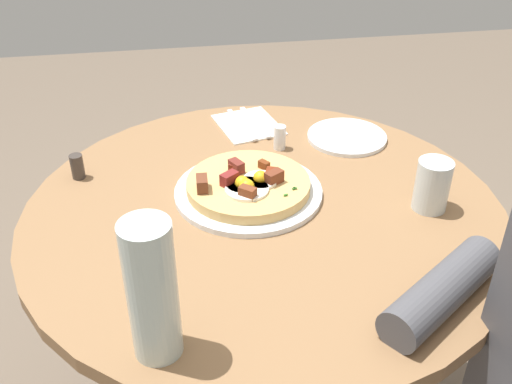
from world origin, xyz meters
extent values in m
cylinder|color=olive|center=(0.00, 0.00, 0.69)|extent=(0.96, 0.96, 0.03)
cylinder|color=#333338|center=(0.00, 0.00, 0.34)|extent=(0.12, 0.12, 0.68)
cylinder|color=#4C4C51|center=(0.32, 0.23, 0.74)|extent=(0.21, 0.25, 0.07)
cylinder|color=white|center=(-0.05, -0.02, 0.72)|extent=(0.30, 0.30, 0.01)
cylinder|color=tan|center=(-0.05, -0.02, 0.73)|extent=(0.25, 0.25, 0.02)
cylinder|color=white|center=(-0.01, -0.03, 0.75)|extent=(0.09, 0.09, 0.01)
sphere|color=yellow|center=(-0.01, -0.03, 0.75)|extent=(0.03, 0.03, 0.03)
cylinder|color=white|center=(-0.03, -0.04, 0.75)|extent=(0.06, 0.06, 0.01)
sphere|color=yellow|center=(-0.03, -0.04, 0.75)|extent=(0.03, 0.03, 0.03)
cylinder|color=white|center=(-0.04, 0.00, 0.75)|extent=(0.07, 0.07, 0.01)
sphere|color=yellow|center=(-0.04, 0.00, 0.75)|extent=(0.03, 0.03, 0.03)
cube|color=maroon|center=(-0.10, -0.05, 0.75)|extent=(0.03, 0.02, 0.02)
cube|color=brown|center=(-0.09, 0.02, 0.75)|extent=(0.03, 0.02, 0.02)
cube|color=brown|center=(-0.03, -0.12, 0.76)|extent=(0.04, 0.02, 0.03)
cube|color=maroon|center=(-0.09, -0.04, 0.76)|extent=(0.04, 0.03, 0.02)
cube|color=brown|center=(0.01, -0.03, 0.76)|extent=(0.04, 0.04, 0.02)
cube|color=brown|center=(-0.03, 0.03, 0.76)|extent=(0.04, 0.04, 0.03)
cube|color=maroon|center=(-0.04, 0.02, 0.76)|extent=(0.04, 0.03, 0.02)
cube|color=maroon|center=(-0.04, -0.06, 0.76)|extent=(0.04, 0.04, 0.03)
cube|color=#387F2D|center=(-0.07, -0.04, 0.75)|extent=(0.01, 0.01, 0.00)
cube|color=#387F2D|center=(0.00, 0.06, 0.75)|extent=(0.01, 0.01, 0.00)
cube|color=#387F2D|center=(0.00, 0.06, 0.75)|extent=(0.00, 0.01, 0.00)
cube|color=#387F2D|center=(-0.07, 0.00, 0.75)|extent=(0.01, 0.00, 0.00)
cube|color=#387F2D|center=(0.02, 0.04, 0.75)|extent=(0.01, 0.01, 0.00)
cube|color=#387F2D|center=(-0.03, 0.00, 0.75)|extent=(0.01, 0.01, 0.00)
cylinder|color=white|center=(-0.25, 0.25, 0.71)|extent=(0.19, 0.19, 0.01)
cube|color=white|center=(-0.36, 0.02, 0.71)|extent=(0.20, 0.17, 0.00)
cube|color=silver|center=(-0.36, 0.01, 0.72)|extent=(0.18, 0.05, 0.00)
cube|color=silver|center=(-0.36, 0.04, 0.72)|extent=(0.18, 0.05, 0.00)
cylinder|color=silver|center=(0.06, 0.32, 0.76)|extent=(0.07, 0.07, 0.10)
cylinder|color=silver|center=(0.34, -0.22, 0.82)|extent=(0.07, 0.07, 0.23)
cylinder|color=white|center=(-0.23, 0.08, 0.74)|extent=(0.03, 0.03, 0.06)
cylinder|color=#3F3833|center=(-0.17, -0.37, 0.74)|extent=(0.03, 0.03, 0.05)
camera|label=1|loc=(0.96, -0.18, 1.38)|focal=41.72mm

